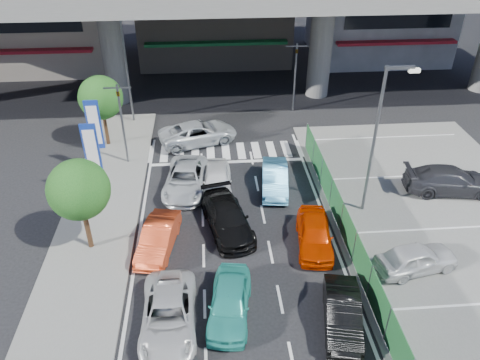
{
  "coord_description": "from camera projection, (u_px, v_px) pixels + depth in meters",
  "views": [
    {
      "loc": [
        -1.21,
        -13.77,
        15.05
      ],
      "look_at": [
        0.42,
        6.61,
        1.85
      ],
      "focal_mm": 35.0,
      "sensor_mm": 36.0,
      "label": 1
    }
  ],
  "objects": [
    {
      "name": "fence_run",
      "position": [
        361.0,
        262.0,
        20.48
      ],
      "size": [
        0.16,
        22.0,
        1.8
      ],
      "primitive_type": null,
      "color": "#1D572A",
      "rests_on": "ground"
    },
    {
      "name": "taxi_orange_right",
      "position": [
        315.0,
        234.0,
        22.45
      ],
      "size": [
        2.13,
        4.23,
        1.38
      ],
      "primitive_type": "imported",
      "rotation": [
        0.0,
        0.0,
        -0.13
      ],
      "color": "#C12B00",
      "rests_on": "ground"
    },
    {
      "name": "street_lamp_left",
      "position": [
        128.0,
        58.0,
        31.84
      ],
      "size": [
        1.65,
        0.22,
        8.0
      ],
      "color": "#595B60",
      "rests_on": "ground"
    },
    {
      "name": "taxi_teal_mid",
      "position": [
        230.0,
        302.0,
        18.85
      ],
      "size": [
        2.23,
        4.24,
        1.37
      ],
      "primitive_type": "imported",
      "rotation": [
        0.0,
        0.0,
        -0.15
      ],
      "color": "teal",
      "rests_on": "ground"
    },
    {
      "name": "parking_lot",
      "position": [
        470.0,
        255.0,
        22.18
      ],
      "size": [
        12.0,
        28.0,
        0.06
      ],
      "primitive_type": "cube",
      "color": "slate",
      "rests_on": "ground"
    },
    {
      "name": "signboard_far",
      "position": [
        95.0,
        127.0,
        26.82
      ],
      "size": [
        0.8,
        0.14,
        4.7
      ],
      "color": "#595B60",
      "rests_on": "ground"
    },
    {
      "name": "sedan_black_mid",
      "position": [
        227.0,
        218.0,
        23.51
      ],
      "size": [
        2.92,
        5.06,
        1.38
      ],
      "primitive_type": "imported",
      "rotation": [
        0.0,
        0.0,
        0.22
      ],
      "color": "black",
      "rests_on": "ground"
    },
    {
      "name": "tree_near",
      "position": [
        79.0,
        190.0,
        20.82
      ],
      "size": [
        2.8,
        2.8,
        4.8
      ],
      "color": "#382314",
      "rests_on": "ground"
    },
    {
      "name": "signboard_near",
      "position": [
        92.0,
        152.0,
        24.33
      ],
      "size": [
        0.8,
        0.14,
        4.7
      ],
      "color": "#595B60",
      "rests_on": "ground"
    },
    {
      "name": "sidewalk_left",
      "position": [
        92.0,
        247.0,
        22.63
      ],
      "size": [
        4.0,
        30.0,
        0.12
      ],
      "primitive_type": "cube",
      "color": "slate",
      "rests_on": "ground"
    },
    {
      "name": "parked_sedan_white",
      "position": [
        416.0,
        258.0,
        20.99
      ],
      "size": [
        4.06,
        2.3,
        1.3
      ],
      "primitive_type": "imported",
      "rotation": [
        0.0,
        0.0,
        1.78
      ],
      "color": "silver",
      "rests_on": "parking_lot"
    },
    {
      "name": "traffic_light_left",
      "position": [
        120.0,
        105.0,
        27.28
      ],
      "size": [
        1.6,
        1.24,
        5.2
      ],
      "color": "#595B60",
      "rests_on": "ground"
    },
    {
      "name": "parked_sedan_dgrey",
      "position": [
        450.0,
        180.0,
        26.26
      ],
      "size": [
        5.29,
        2.66,
        1.47
      ],
      "primitive_type": "imported",
      "rotation": [
        0.0,
        0.0,
        1.45
      ],
      "color": "#2D2D32",
      "rests_on": "parking_lot"
    },
    {
      "name": "wagon_silver_front_left",
      "position": [
        185.0,
        179.0,
        26.6
      ],
      "size": [
        2.75,
        5.04,
        1.34
      ],
      "primitive_type": "imported",
      "rotation": [
        0.0,
        0.0,
        -0.11
      ],
      "color": "silver",
      "rests_on": "ground"
    },
    {
      "name": "sedan_white_front_mid",
      "position": [
        217.0,
        180.0,
        26.48
      ],
      "size": [
        1.7,
        4.08,
        1.38
      ],
      "primitive_type": "imported",
      "rotation": [
        0.0,
        0.0,
        -0.02
      ],
      "color": "silver",
      "rests_on": "ground"
    },
    {
      "name": "tree_far",
      "position": [
        101.0,
        98.0,
        29.56
      ],
      "size": [
        2.8,
        2.8,
        4.8
      ],
      "color": "#382314",
      "rests_on": "ground"
    },
    {
      "name": "traffic_light_right",
      "position": [
        296.0,
        61.0,
        33.92
      ],
      "size": [
        1.6,
        1.24,
        5.2
      ],
      "color": "#595B60",
      "rests_on": "ground"
    },
    {
      "name": "sedan_white_mid_left",
      "position": [
        169.0,
        315.0,
        18.36
      ],
      "size": [
        2.16,
        4.63,
        1.28
      ],
      "primitive_type": "imported",
      "rotation": [
        0.0,
        0.0,
        0.01
      ],
      "color": "silver",
      "rests_on": "ground"
    },
    {
      "name": "taxi_orange_left",
      "position": [
        158.0,
        238.0,
        22.26
      ],
      "size": [
        2.11,
        4.17,
        1.31
      ],
      "primitive_type": "imported",
      "rotation": [
        0.0,
        0.0,
        -0.19
      ],
      "color": "red",
      "rests_on": "ground"
    },
    {
      "name": "crossing_wagon_silver",
      "position": [
        198.0,
        133.0,
        31.32
      ],
      "size": [
        5.67,
        3.85,
        1.44
      ],
      "primitive_type": "imported",
      "rotation": [
        0.0,
        0.0,
        1.88
      ],
      "color": "#B7BCC0",
      "rests_on": "ground"
    },
    {
      "name": "traffic_cone",
      "position": [
        353.0,
        231.0,
        23.0
      ],
      "size": [
        0.42,
        0.42,
        0.78
      ],
      "primitive_type": "cone",
      "rotation": [
        0.0,
        0.0,
        0.05
      ],
      "color": "red",
      "rests_on": "parking_lot"
    },
    {
      "name": "street_lamp_right",
      "position": [
        379.0,
        130.0,
        22.7
      ],
      "size": [
        1.65,
        0.22,
        8.0
      ],
      "color": "#595B60",
      "rests_on": "ground"
    },
    {
      "name": "ground",
      "position": [
        242.0,
        301.0,
        19.78
      ],
      "size": [
        120.0,
        120.0,
        0.0
      ],
      "primitive_type": "plane",
      "color": "black",
      "rests_on": "ground"
    },
    {
      "name": "kei_truck_front_right",
      "position": [
        275.0,
        178.0,
        26.65
      ],
      "size": [
        1.89,
        4.2,
        1.34
      ],
      "primitive_type": "imported",
      "rotation": [
        0.0,
        0.0,
        -0.12
      ],
      "color": "#5FC4F8",
      "rests_on": "ground"
    },
    {
      "name": "hatch_black_mid_right",
      "position": [
        343.0,
        314.0,
        18.41
      ],
      "size": [
        2.04,
        4.06,
        1.28
      ],
      "primitive_type": "imported",
      "rotation": [
        0.0,
        0.0,
        -0.19
      ],
      "color": "black",
      "rests_on": "ground"
    }
  ]
}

